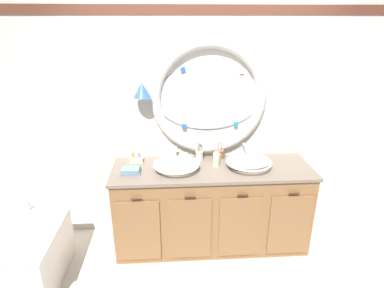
{
  "coord_description": "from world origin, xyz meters",
  "views": [
    {
      "loc": [
        -0.3,
        -2.58,
        2.24
      ],
      "look_at": [
        -0.12,
        0.25,
        1.13
      ],
      "focal_mm": 29.89,
      "sensor_mm": 36.0,
      "label": 1
    }
  ],
  "objects_px": {
    "soap_dispenser": "(216,159)",
    "toiletry_basket": "(136,159)",
    "sink_basin_right": "(249,162)",
    "toothbrush_holder_left": "(199,154)",
    "folded_hand_towel": "(131,171)",
    "sink_basin_left": "(176,165)",
    "toothbrush_holder_right": "(220,153)"
  },
  "relations": [
    {
      "from": "soap_dispenser",
      "to": "toiletry_basket",
      "type": "bearing_deg",
      "value": 170.0
    },
    {
      "from": "sink_basin_right",
      "to": "soap_dispenser",
      "type": "distance_m",
      "value": 0.32
    },
    {
      "from": "toothbrush_holder_left",
      "to": "toiletry_basket",
      "type": "height_order",
      "value": "toothbrush_holder_left"
    },
    {
      "from": "soap_dispenser",
      "to": "folded_hand_towel",
      "type": "xyz_separation_m",
      "value": [
        -0.83,
        -0.11,
        -0.05
      ]
    },
    {
      "from": "sink_basin_left",
      "to": "toiletry_basket",
      "type": "relative_size",
      "value": 3.33
    },
    {
      "from": "toiletry_basket",
      "to": "soap_dispenser",
      "type": "bearing_deg",
      "value": -10.0
    },
    {
      "from": "sink_basin_left",
      "to": "toothbrush_holder_left",
      "type": "height_order",
      "value": "toothbrush_holder_left"
    },
    {
      "from": "folded_hand_towel",
      "to": "soap_dispenser",
      "type": "bearing_deg",
      "value": 7.6
    },
    {
      "from": "sink_basin_left",
      "to": "folded_hand_towel",
      "type": "xyz_separation_m",
      "value": [
        -0.43,
        -0.05,
        -0.03
      ]
    },
    {
      "from": "soap_dispenser",
      "to": "toiletry_basket",
      "type": "xyz_separation_m",
      "value": [
        -0.8,
        0.14,
        -0.04
      ]
    },
    {
      "from": "toothbrush_holder_right",
      "to": "soap_dispenser",
      "type": "distance_m",
      "value": 0.2
    },
    {
      "from": "toothbrush_holder_left",
      "to": "toothbrush_holder_right",
      "type": "xyz_separation_m",
      "value": [
        0.21,
        0.01,
        -0.0
      ]
    },
    {
      "from": "soap_dispenser",
      "to": "toiletry_basket",
      "type": "distance_m",
      "value": 0.81
    },
    {
      "from": "sink_basin_right",
      "to": "sink_basin_left",
      "type": "bearing_deg",
      "value": -180.0
    },
    {
      "from": "sink_basin_right",
      "to": "toothbrush_holder_left",
      "type": "distance_m",
      "value": 0.52
    },
    {
      "from": "toothbrush_holder_left",
      "to": "sink_basin_right",
      "type": "bearing_deg",
      "value": -27.21
    },
    {
      "from": "sink_basin_left",
      "to": "toothbrush_holder_left",
      "type": "distance_m",
      "value": 0.34
    },
    {
      "from": "toothbrush_holder_right",
      "to": "toothbrush_holder_left",
      "type": "bearing_deg",
      "value": -176.78
    },
    {
      "from": "sink_basin_left",
      "to": "sink_basin_right",
      "type": "xyz_separation_m",
      "value": [
        0.71,
        0.0,
        0.01
      ]
    },
    {
      "from": "soap_dispenser",
      "to": "toiletry_basket",
      "type": "height_order",
      "value": "soap_dispenser"
    },
    {
      "from": "toothbrush_holder_right",
      "to": "toiletry_basket",
      "type": "distance_m",
      "value": 0.86
    },
    {
      "from": "sink_basin_left",
      "to": "folded_hand_towel",
      "type": "distance_m",
      "value": 0.44
    },
    {
      "from": "sink_basin_right",
      "to": "soap_dispenser",
      "type": "xyz_separation_m",
      "value": [
        -0.31,
        0.07,
        0.01
      ]
    },
    {
      "from": "sink_basin_left",
      "to": "sink_basin_right",
      "type": "height_order",
      "value": "sink_basin_right"
    },
    {
      "from": "sink_basin_left",
      "to": "soap_dispenser",
      "type": "relative_size",
      "value": 2.8
    },
    {
      "from": "sink_basin_left",
      "to": "toiletry_basket",
      "type": "distance_m",
      "value": 0.45
    },
    {
      "from": "toothbrush_holder_left",
      "to": "toiletry_basket",
      "type": "xyz_separation_m",
      "value": [
        -0.65,
        -0.03,
        -0.03
      ]
    },
    {
      "from": "soap_dispenser",
      "to": "sink_basin_right",
      "type": "bearing_deg",
      "value": -11.81
    },
    {
      "from": "toothbrush_holder_left",
      "to": "soap_dispenser",
      "type": "xyz_separation_m",
      "value": [
        0.15,
        -0.17,
        0.01
      ]
    },
    {
      "from": "sink_basin_right",
      "to": "soap_dispenser",
      "type": "bearing_deg",
      "value": 168.19
    },
    {
      "from": "folded_hand_towel",
      "to": "toiletry_basket",
      "type": "distance_m",
      "value": 0.25
    },
    {
      "from": "toothbrush_holder_left",
      "to": "sink_basin_left",
      "type": "bearing_deg",
      "value": -135.7
    }
  ]
}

